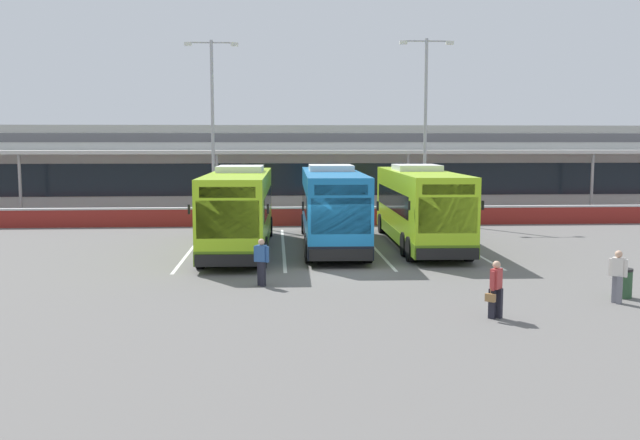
# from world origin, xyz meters

# --- Properties ---
(ground_plane) EXTENTS (200.00, 200.00, 0.00)m
(ground_plane) POSITION_xyz_m (0.00, 0.00, 0.00)
(ground_plane) COLOR #605E5B
(terminal_building) EXTENTS (70.00, 13.00, 6.00)m
(terminal_building) POSITION_xyz_m (-0.00, 26.91, 3.01)
(terminal_building) COLOR silver
(terminal_building) RESTS_ON ground
(red_barrier_wall) EXTENTS (60.00, 0.40, 1.10)m
(red_barrier_wall) POSITION_xyz_m (0.00, 14.50, 0.56)
(red_barrier_wall) COLOR maroon
(red_barrier_wall) RESTS_ON ground
(coach_bus_leftmost) EXTENTS (3.07, 12.20, 3.78)m
(coach_bus_leftmost) POSITION_xyz_m (-4.07, 5.31, 1.79)
(coach_bus_leftmost) COLOR #9ED11E
(coach_bus_leftmost) RESTS_ON ground
(coach_bus_left_centre) EXTENTS (3.07, 12.20, 3.78)m
(coach_bus_left_centre) POSITION_xyz_m (0.18, 6.28, 1.79)
(coach_bus_left_centre) COLOR #1972B7
(coach_bus_left_centre) RESTS_ON ground
(coach_bus_centre) EXTENTS (3.07, 12.20, 3.78)m
(coach_bus_centre) POSITION_xyz_m (4.34, 6.31, 1.79)
(coach_bus_centre) COLOR #9ED11E
(coach_bus_centre) RESTS_ON ground
(bay_stripe_far_west) EXTENTS (0.14, 13.00, 0.01)m
(bay_stripe_far_west) POSITION_xyz_m (-6.30, 6.00, 0.00)
(bay_stripe_far_west) COLOR silver
(bay_stripe_far_west) RESTS_ON ground
(bay_stripe_west) EXTENTS (0.14, 13.00, 0.01)m
(bay_stripe_west) POSITION_xyz_m (-2.10, 6.00, 0.00)
(bay_stripe_west) COLOR silver
(bay_stripe_west) RESTS_ON ground
(bay_stripe_mid_west) EXTENTS (0.14, 13.00, 0.01)m
(bay_stripe_mid_west) POSITION_xyz_m (2.10, 6.00, 0.00)
(bay_stripe_mid_west) COLOR silver
(bay_stripe_mid_west) RESTS_ON ground
(bay_stripe_centre) EXTENTS (0.14, 13.00, 0.01)m
(bay_stripe_centre) POSITION_xyz_m (6.30, 6.00, 0.00)
(bay_stripe_centre) COLOR silver
(bay_stripe_centre) RESTS_ON ground
(pedestrian_with_handbag) EXTENTS (0.57, 0.57, 1.62)m
(pedestrian_with_handbag) POSITION_xyz_m (3.62, -7.69, 0.86)
(pedestrian_with_handbag) COLOR black
(pedestrian_with_handbag) RESTS_ON ground
(pedestrian_in_dark_coat) EXTENTS (0.48, 0.42, 1.62)m
(pedestrian_in_dark_coat) POSITION_xyz_m (7.90, -6.07, 0.87)
(pedestrian_in_dark_coat) COLOR slate
(pedestrian_in_dark_coat) RESTS_ON ground
(pedestrian_child) EXTENTS (0.52, 0.40, 1.62)m
(pedestrian_child) POSITION_xyz_m (-2.94, -2.79, 0.87)
(pedestrian_child) COLOR black
(pedestrian_child) RESTS_ON ground
(lamp_post_west) EXTENTS (3.24, 0.28, 11.00)m
(lamp_post_west) POSITION_xyz_m (-6.27, 17.47, 6.29)
(lamp_post_west) COLOR #9E9EA3
(lamp_post_west) RESTS_ON ground
(lamp_post_centre) EXTENTS (3.24, 0.28, 11.00)m
(lamp_post_centre) POSITION_xyz_m (6.61, 16.02, 6.29)
(lamp_post_centre) COLOR #9E9EA3
(lamp_post_centre) RESTS_ON ground
(litter_bin) EXTENTS (0.54, 0.54, 0.93)m
(litter_bin) POSITION_xyz_m (8.47, -5.34, 0.47)
(litter_bin) COLOR #2D5133
(litter_bin) RESTS_ON ground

